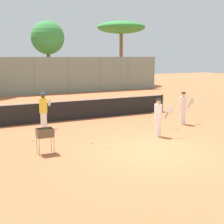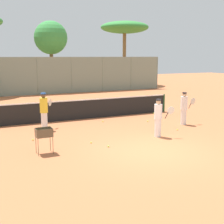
{
  "view_description": "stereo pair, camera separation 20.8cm",
  "coord_description": "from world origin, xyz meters",
  "px_view_note": "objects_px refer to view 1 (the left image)",
  "views": [
    {
      "loc": [
        -6.1,
        -8.93,
        3.36
      ],
      "look_at": [
        -0.26,
        2.77,
        1.0
      ],
      "focal_mm": 50.0,
      "sensor_mm": 36.0,
      "label": 1
    },
    {
      "loc": [
        -5.92,
        -9.03,
        3.36
      ],
      "look_at": [
        -0.26,
        2.77,
        1.0
      ],
      "focal_mm": 50.0,
      "sensor_mm": 36.0,
      "label": 2
    }
  ],
  "objects_px": {
    "player_white_outfit": "(158,117)",
    "tennis_net": "(85,109)",
    "ball_cart": "(45,135)",
    "player_red_cap": "(183,108)",
    "player_yellow_shirt": "(43,111)"
  },
  "relations": [
    {
      "from": "player_white_outfit",
      "to": "tennis_net",
      "type": "bearing_deg",
      "value": 137.22
    },
    {
      "from": "ball_cart",
      "to": "tennis_net",
      "type": "bearing_deg",
      "value": 55.27
    },
    {
      "from": "player_white_outfit",
      "to": "player_red_cap",
      "type": "distance_m",
      "value": 2.85
    },
    {
      "from": "player_red_cap",
      "to": "ball_cart",
      "type": "bearing_deg",
      "value": -164.94
    },
    {
      "from": "player_red_cap",
      "to": "tennis_net",
      "type": "bearing_deg",
      "value": 140.41
    },
    {
      "from": "ball_cart",
      "to": "player_red_cap",
      "type": "bearing_deg",
      "value": 12.55
    },
    {
      "from": "tennis_net",
      "to": "player_white_outfit",
      "type": "height_order",
      "value": "player_white_outfit"
    },
    {
      "from": "tennis_net",
      "to": "player_red_cap",
      "type": "distance_m",
      "value": 5.16
    },
    {
      "from": "player_white_outfit",
      "to": "player_yellow_shirt",
      "type": "height_order",
      "value": "player_yellow_shirt"
    },
    {
      "from": "player_red_cap",
      "to": "player_yellow_shirt",
      "type": "relative_size",
      "value": 0.94
    },
    {
      "from": "player_yellow_shirt",
      "to": "ball_cart",
      "type": "bearing_deg",
      "value": -147.45
    },
    {
      "from": "player_white_outfit",
      "to": "ball_cart",
      "type": "distance_m",
      "value": 4.88
    },
    {
      "from": "player_yellow_shirt",
      "to": "ball_cart",
      "type": "distance_m",
      "value": 3.64
    },
    {
      "from": "player_red_cap",
      "to": "player_white_outfit",
      "type": "bearing_deg",
      "value": -147.54
    },
    {
      "from": "player_white_outfit",
      "to": "ball_cart",
      "type": "relative_size",
      "value": 1.76
    }
  ]
}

